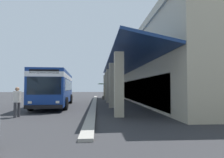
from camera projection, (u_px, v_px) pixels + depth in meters
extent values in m
plane|color=#2D2D30|center=(120.00, 102.00, 25.26)|extent=(120.00, 120.00, 0.00)
cube|color=#9E998E|center=(94.00, 103.00, 22.81)|extent=(33.08, 0.50, 0.12)
cube|color=#B2A88E|center=(178.00, 73.00, 23.65)|extent=(27.57, 10.30, 6.98)
cube|color=#C0B59A|center=(177.00, 40.00, 23.81)|extent=(27.87, 10.60, 0.60)
cube|color=#B2A88E|center=(105.00, 87.00, 34.00)|extent=(0.55, 0.55, 3.84)
cube|color=#B2A88E|center=(107.00, 86.00, 28.50)|extent=(0.55, 0.55, 3.84)
cube|color=#B2A88E|center=(109.00, 86.00, 23.01)|extent=(0.55, 0.55, 3.84)
cube|color=#B2A88E|center=(112.00, 85.00, 17.52)|extent=(0.55, 0.55, 3.84)
cube|color=#B2A88E|center=(119.00, 84.00, 12.02)|extent=(0.55, 0.55, 3.84)
cube|color=navy|center=(120.00, 66.00, 23.20)|extent=(27.57, 3.16, 0.82)
cube|color=#19232D|center=(135.00, 91.00, 23.20)|extent=(23.16, 0.08, 2.40)
cube|color=navy|center=(55.00, 88.00, 19.05)|extent=(11.16, 3.36, 2.75)
cube|color=white|center=(55.00, 78.00, 19.09)|extent=(11.18, 3.38, 0.36)
cube|color=#19232D|center=(55.00, 85.00, 19.35)|extent=(9.41, 3.26, 0.90)
cube|color=#19232D|center=(44.00, 86.00, 13.65)|extent=(0.23, 2.24, 1.20)
cube|color=black|center=(44.00, 71.00, 13.68)|extent=(0.20, 1.94, 0.28)
cube|color=black|center=(44.00, 107.00, 13.46)|extent=(0.38, 2.46, 0.24)
cube|color=silver|center=(58.00, 102.00, 13.68)|extent=(0.08, 0.24, 0.16)
cube|color=silver|center=(30.00, 102.00, 13.42)|extent=(0.08, 0.24, 0.16)
cube|color=silver|center=(57.00, 73.00, 20.60)|extent=(2.53, 1.96, 0.24)
cylinder|color=black|center=(66.00, 104.00, 15.59)|extent=(1.00, 0.30, 1.00)
cylinder|color=black|center=(31.00, 104.00, 15.22)|extent=(1.00, 0.30, 1.00)
cylinder|color=black|center=(71.00, 99.00, 22.22)|extent=(1.00, 0.30, 1.00)
cylinder|color=black|center=(47.00, 99.00, 21.86)|extent=(1.00, 0.30, 1.00)
cylinder|color=#38383D|center=(15.00, 110.00, 11.58)|extent=(0.16, 0.16, 0.87)
cylinder|color=#38383D|center=(19.00, 110.00, 11.94)|extent=(0.16, 0.16, 0.87)
cube|color=silver|center=(17.00, 97.00, 11.79)|extent=(0.49, 0.53, 0.65)
sphere|color=#8C664C|center=(17.00, 89.00, 11.81)|extent=(0.24, 0.24, 0.24)
cylinder|color=silver|center=(19.00, 96.00, 11.58)|extent=(0.09, 0.09, 0.59)
cylinder|color=silver|center=(15.00, 96.00, 12.01)|extent=(0.09, 0.09, 0.59)
cube|color=#4C4742|center=(105.00, 98.00, 30.21)|extent=(0.70, 0.70, 0.48)
cylinder|color=#332319|center=(105.00, 96.00, 30.22)|extent=(0.60, 0.60, 0.02)
cylinder|color=brown|center=(105.00, 90.00, 30.26)|extent=(0.16, 0.16, 1.68)
ellipsoid|color=#1E6028|center=(105.00, 83.00, 29.77)|extent=(1.09, 0.31, 0.15)
ellipsoid|color=#1E6028|center=(108.00, 83.00, 30.20)|extent=(0.48, 1.07, 0.17)
ellipsoid|color=#1E6028|center=(105.00, 83.00, 30.75)|extent=(0.92, 0.37, 0.14)
ellipsoid|color=#1E6028|center=(101.00, 84.00, 30.28)|extent=(0.25, 1.05, 0.17)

